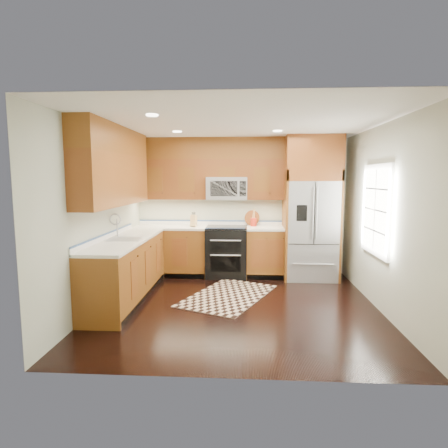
# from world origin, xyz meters

# --- Properties ---
(ground) EXTENTS (4.00, 4.00, 0.00)m
(ground) POSITION_xyz_m (0.00, 0.00, 0.00)
(ground) COLOR black
(ground) RESTS_ON ground
(wall_back) EXTENTS (4.00, 0.02, 2.60)m
(wall_back) POSITION_xyz_m (0.00, 2.00, 1.30)
(wall_back) COLOR #B8BEAB
(wall_back) RESTS_ON ground
(wall_left) EXTENTS (0.02, 4.00, 2.60)m
(wall_left) POSITION_xyz_m (-2.00, 0.00, 1.30)
(wall_left) COLOR #B8BEAB
(wall_left) RESTS_ON ground
(wall_right) EXTENTS (0.02, 4.00, 2.60)m
(wall_right) POSITION_xyz_m (2.00, 0.00, 1.30)
(wall_right) COLOR #B8BEAB
(wall_right) RESTS_ON ground
(window) EXTENTS (0.04, 1.10, 1.30)m
(window) POSITION_xyz_m (1.98, 0.20, 1.40)
(window) COLOR white
(window) RESTS_ON ground
(base_cabinets) EXTENTS (2.85, 3.00, 0.90)m
(base_cabinets) POSITION_xyz_m (-1.23, 0.90, 0.45)
(base_cabinets) COLOR brown
(base_cabinets) RESTS_ON ground
(countertop) EXTENTS (2.86, 3.01, 0.04)m
(countertop) POSITION_xyz_m (-1.09, 1.01, 0.92)
(countertop) COLOR white
(countertop) RESTS_ON base_cabinets
(upper_cabinets) EXTENTS (2.85, 3.00, 1.15)m
(upper_cabinets) POSITION_xyz_m (-1.15, 1.09, 2.02)
(upper_cabinets) COLOR brown
(upper_cabinets) RESTS_ON ground
(range) EXTENTS (0.76, 0.67, 0.95)m
(range) POSITION_xyz_m (-0.25, 1.67, 0.47)
(range) COLOR black
(range) RESTS_ON ground
(microwave) EXTENTS (0.76, 0.40, 0.42)m
(microwave) POSITION_xyz_m (-0.25, 1.80, 1.66)
(microwave) COLOR #B2B2B7
(microwave) RESTS_ON ground
(refrigerator) EXTENTS (0.98, 0.75, 2.60)m
(refrigerator) POSITION_xyz_m (1.30, 1.63, 1.30)
(refrigerator) COLOR #B2B2B7
(refrigerator) RESTS_ON ground
(sink_faucet) EXTENTS (0.54, 0.44, 0.37)m
(sink_faucet) POSITION_xyz_m (-1.73, 0.23, 0.99)
(sink_faucet) COLOR #B2B2B7
(sink_faucet) RESTS_ON countertop
(rug) EXTENTS (1.61, 1.96, 0.01)m
(rug) POSITION_xyz_m (-0.15, 0.45, 0.01)
(rug) COLOR black
(rug) RESTS_ON ground
(knife_block) EXTENTS (0.12, 0.15, 0.28)m
(knife_block) POSITION_xyz_m (-0.88, 1.71, 1.05)
(knife_block) COLOR tan
(knife_block) RESTS_ON countertop
(utensil_crock) EXTENTS (0.13, 0.13, 0.33)m
(utensil_crock) POSITION_xyz_m (0.26, 1.83, 1.05)
(utensil_crock) COLOR #B22515
(utensil_crock) RESTS_ON countertop
(cutting_board) EXTENTS (0.38, 0.38, 0.02)m
(cutting_board) POSITION_xyz_m (0.23, 1.94, 0.95)
(cutting_board) COLOR brown
(cutting_board) RESTS_ON countertop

